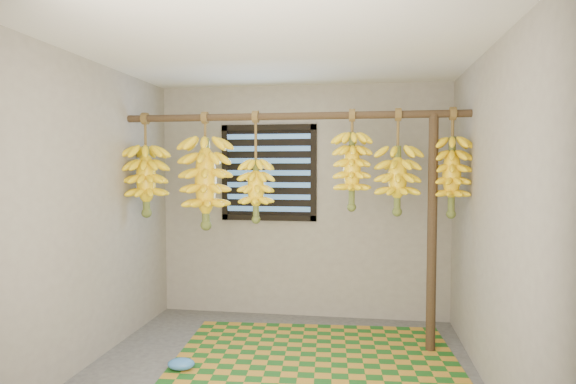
% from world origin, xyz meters
% --- Properties ---
extents(floor, '(3.00, 3.00, 0.01)m').
position_xyz_m(floor, '(0.00, 0.00, -0.01)').
color(floor, '#434343').
rests_on(floor, ground).
extents(ceiling, '(3.00, 3.00, 0.01)m').
position_xyz_m(ceiling, '(0.00, 0.00, 2.40)').
color(ceiling, silver).
rests_on(ceiling, wall_back).
extents(wall_back, '(3.00, 0.01, 2.40)m').
position_xyz_m(wall_back, '(0.00, 1.50, 1.20)').
color(wall_back, gray).
rests_on(wall_back, floor).
extents(wall_left, '(0.01, 3.00, 2.40)m').
position_xyz_m(wall_left, '(-1.50, 0.00, 1.20)').
color(wall_left, gray).
rests_on(wall_left, floor).
extents(wall_right, '(0.01, 3.00, 2.40)m').
position_xyz_m(wall_right, '(1.50, 0.00, 1.20)').
color(wall_right, gray).
rests_on(wall_right, floor).
extents(window, '(1.00, 0.04, 1.00)m').
position_xyz_m(window, '(-0.35, 1.48, 1.50)').
color(window, black).
rests_on(window, wall_back).
extents(hanging_pole, '(3.00, 0.06, 0.06)m').
position_xyz_m(hanging_pole, '(0.00, 0.70, 2.00)').
color(hanging_pole, '#3F311D').
rests_on(hanging_pole, wall_left).
extents(support_post, '(0.08, 0.08, 2.00)m').
position_xyz_m(support_post, '(1.20, 0.70, 1.00)').
color(support_post, '#3F311D').
rests_on(support_post, floor).
extents(woven_mat, '(2.40, 1.98, 0.01)m').
position_xyz_m(woven_mat, '(0.26, 0.30, 0.01)').
color(woven_mat, '#195218').
rests_on(woven_mat, floor).
extents(plastic_bag, '(0.23, 0.18, 0.09)m').
position_xyz_m(plastic_bag, '(-0.74, -0.01, 0.05)').
color(plastic_bag, '#3371BE').
rests_on(plastic_bag, woven_mat).
extents(banana_bunch_a, '(0.37, 0.37, 0.93)m').
position_xyz_m(banana_bunch_a, '(-1.34, 0.70, 1.44)').
color(banana_bunch_a, brown).
rests_on(banana_bunch_a, hanging_pole).
extents(banana_bunch_b, '(0.42, 0.42, 1.03)m').
position_xyz_m(banana_bunch_b, '(-0.77, 0.70, 1.42)').
color(banana_bunch_b, brown).
rests_on(banana_bunch_b, hanging_pole).
extents(banana_bunch_c, '(0.30, 0.30, 0.97)m').
position_xyz_m(banana_bunch_c, '(-0.31, 0.70, 1.36)').
color(banana_bunch_c, brown).
rests_on(banana_bunch_c, hanging_pole).
extents(banana_bunch_d, '(0.30, 0.30, 0.85)m').
position_xyz_m(banana_bunch_d, '(0.53, 0.70, 1.53)').
color(banana_bunch_d, brown).
rests_on(banana_bunch_d, hanging_pole).
extents(banana_bunch_e, '(0.38, 0.38, 0.89)m').
position_xyz_m(banana_bunch_e, '(0.91, 0.70, 1.45)').
color(banana_bunch_e, brown).
rests_on(banana_bunch_e, hanging_pole).
extents(banana_bunch_f, '(0.30, 0.30, 0.90)m').
position_xyz_m(banana_bunch_f, '(1.35, 0.70, 1.48)').
color(banana_bunch_f, brown).
rests_on(banana_bunch_f, hanging_pole).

